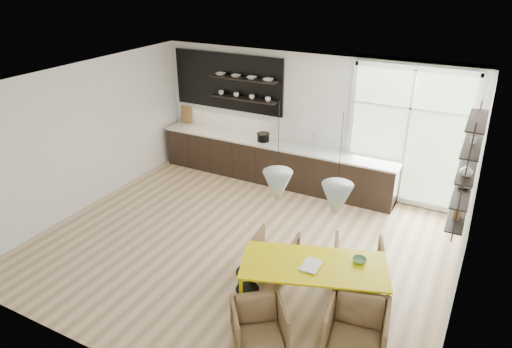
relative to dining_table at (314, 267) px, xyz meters
name	(u,v)px	position (x,y,z in m)	size (l,w,h in m)	color
room	(297,155)	(-1.15, 1.99, 0.77)	(7.02, 6.01, 2.91)	#D9B58D
kitchen_run	(271,156)	(-2.42, 3.58, -0.10)	(5.54, 0.69, 2.75)	black
right_shelving	(466,174)	(1.63, 2.07, 0.96)	(0.26, 1.22, 1.90)	black
dining_table	(314,267)	(0.00, 0.00, 0.00)	(2.23, 1.54, 0.75)	#D6C601
armchair_back_left	(274,253)	(-0.88, 0.56, -0.38)	(0.67, 0.69, 0.63)	brown
armchair_back_right	(358,262)	(0.40, 0.91, -0.35)	(0.74, 0.76, 0.69)	brown
armchair_front_left	(259,326)	(-0.35, -1.01, -0.38)	(0.67, 0.69, 0.62)	brown
armchair_front_right	(356,330)	(0.80, -0.53, -0.34)	(0.76, 0.78, 0.71)	brown
wire_stool	(247,280)	(-0.95, -0.24, -0.40)	(0.36, 0.36, 0.45)	black
table_book	(303,263)	(-0.15, -0.07, 0.07)	(0.25, 0.33, 0.03)	white
table_bowl	(359,260)	(0.54, 0.35, 0.08)	(0.20, 0.20, 0.06)	#578B5F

